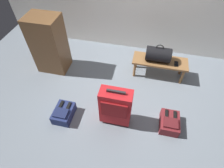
{
  "coord_description": "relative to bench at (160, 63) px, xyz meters",
  "views": [
    {
      "loc": [
        0.14,
        -1.89,
        2.54
      ],
      "look_at": [
        -0.31,
        0.1,
        0.25
      ],
      "focal_mm": 28.86,
      "sensor_mm": 36.0,
      "label": 1
    }
  ],
  "objects": [
    {
      "name": "backpack_maroon",
      "position": [
        0.24,
        -1.1,
        -0.22
      ],
      "size": [
        0.28,
        0.38,
        0.21
      ],
      "color": "maroon",
      "rests_on": "ground"
    },
    {
      "name": "bench",
      "position": [
        0.0,
        0.0,
        0.0
      ],
      "size": [
        1.0,
        0.36,
        0.37
      ],
      "color": "olive",
      "rests_on": "ground"
    },
    {
      "name": "suitcase_upright_red",
      "position": [
        -0.59,
        -1.19,
        0.06
      ],
      "size": [
        0.46,
        0.24,
        0.73
      ],
      "color": "red",
      "rests_on": "ground"
    },
    {
      "name": "ground_plane",
      "position": [
        -0.45,
        -0.76,
        -0.31
      ],
      "size": [
        6.6,
        6.6,
        0.0
      ],
      "primitive_type": "plane",
      "color": "slate"
    },
    {
      "name": "cell_phone",
      "position": [
        0.28,
        -0.04,
        0.06
      ],
      "size": [
        0.07,
        0.14,
        0.01
      ],
      "color": "black",
      "rests_on": "bench"
    },
    {
      "name": "duffel_bag_black",
      "position": [
        -0.06,
        -0.0,
        0.19
      ],
      "size": [
        0.44,
        0.26,
        0.34
      ],
      "color": "black",
      "rests_on": "bench"
    },
    {
      "name": "side_cabinet",
      "position": [
        -2.05,
        -0.22,
        0.24
      ],
      "size": [
        0.56,
        0.44,
        1.1
      ],
      "color": "brown",
      "rests_on": "ground"
    },
    {
      "name": "backpack_navy",
      "position": [
        -1.41,
        -1.3,
        -0.22
      ],
      "size": [
        0.28,
        0.38,
        0.21
      ],
      "color": "navy",
      "rests_on": "ground"
    }
  ]
}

